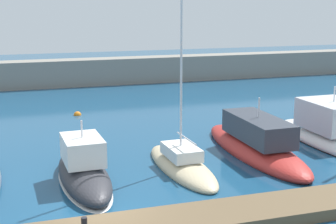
# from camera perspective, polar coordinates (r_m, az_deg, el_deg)

# --- Properties ---
(ground_plane) EXTENTS (120.00, 120.00, 0.00)m
(ground_plane) POSITION_cam_1_polar(r_m,az_deg,el_deg) (18.43, -7.85, -12.29)
(ground_plane) COLOR navy
(breakwater_seawall) EXTENTS (108.00, 2.25, 2.45)m
(breakwater_seawall) POSITION_cam_1_polar(r_m,az_deg,el_deg) (46.65, -14.28, 4.30)
(breakwater_seawall) COLOR gray
(breakwater_seawall) RESTS_ON ground_plane
(motorboat_charcoal_fifth) EXTENTS (2.25, 6.86, 3.10)m
(motorboat_charcoal_fifth) POSITION_cam_1_polar(r_m,az_deg,el_deg) (21.83, -9.75, -6.74)
(motorboat_charcoal_fifth) COLOR #2D2D33
(motorboat_charcoal_fifth) RESTS_ON ground_plane
(sailboat_sand_sixth) EXTENTS (2.28, 7.02, 12.38)m
(sailboat_sand_sixth) POSITION_cam_1_polar(r_m,az_deg,el_deg) (23.35, 1.60, -6.05)
(sailboat_sand_sixth) COLOR beige
(sailboat_sand_sixth) RESTS_ON ground_plane
(motorboat_red_seventh) EXTENTS (2.67, 9.91, 3.44)m
(motorboat_red_seventh) POSITION_cam_1_polar(r_m,az_deg,el_deg) (25.98, 10.06, -3.65)
(motorboat_red_seventh) COLOR #B72D28
(motorboat_red_seventh) RESTS_ON ground_plane
(motorboat_white_eighth) EXTENTS (3.54, 10.14, 3.59)m
(motorboat_white_eighth) POSITION_cam_1_polar(r_m,az_deg,el_deg) (28.94, 18.74, -2.38)
(motorboat_white_eighth) COLOR white
(motorboat_white_eighth) RESTS_ON ground_plane
(mooring_buoy_orange) EXTENTS (0.53, 0.53, 0.53)m
(mooring_buoy_orange) POSITION_cam_1_polar(r_m,az_deg,el_deg) (34.80, -10.44, -0.36)
(mooring_buoy_orange) COLOR orange
(mooring_buoy_orange) RESTS_ON ground_plane
(dock_bollard) EXTENTS (0.20, 0.20, 0.44)m
(dock_bollard) POSITION_cam_1_polar(r_m,az_deg,el_deg) (16.66, -9.67, -12.64)
(dock_bollard) COLOR black
(dock_bollard) RESTS_ON dock_pier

